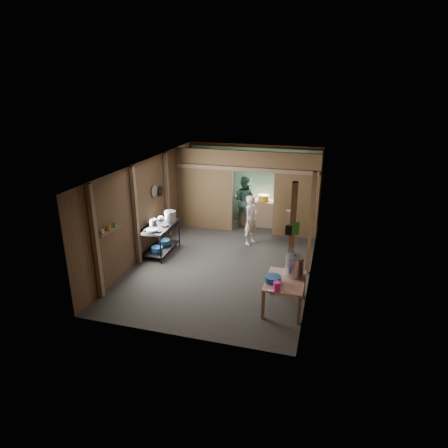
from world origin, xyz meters
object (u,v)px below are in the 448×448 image
(gas_range, at_px, (160,239))
(yellow_tub, at_px, (263,198))
(stove_pot_large, at_px, (170,217))
(stock_pot, at_px, (294,266))
(prep_table, at_px, (284,294))
(pink_bucket, at_px, (277,286))
(cook, at_px, (251,220))

(gas_range, relative_size, yellow_tub, 3.86)
(gas_range, xyz_separation_m, stove_pot_large, (0.17, 0.37, 0.56))
(gas_range, distance_m, yellow_tub, 3.86)
(stove_pot_large, relative_size, stock_pot, 0.70)
(prep_table, xyz_separation_m, pink_bucket, (-0.11, -0.44, 0.41))
(prep_table, relative_size, stove_pot_large, 3.33)
(stock_pot, xyz_separation_m, pink_bucket, (-0.26, -0.72, -0.13))
(stove_pot_large, bearing_deg, yellow_tub, 50.88)
(yellow_tub, height_order, cook, cook)
(yellow_tub, relative_size, cook, 0.25)
(stock_pot, xyz_separation_m, cook, (-1.57, 2.99, -0.14))
(gas_range, distance_m, prep_table, 4.16)
(pink_bucket, relative_size, yellow_tub, 0.47)
(gas_range, bearing_deg, cook, 31.37)
(stock_pot, bearing_deg, yellow_tub, 108.18)
(yellow_tub, xyz_separation_m, cook, (-0.05, -1.64, -0.22))
(stove_pot_large, height_order, stock_pot, stove_pot_large)
(cook, bearing_deg, stove_pot_large, 139.72)
(pink_bucket, xyz_separation_m, yellow_tub, (-1.27, 5.35, 0.21))
(prep_table, relative_size, cook, 0.75)
(yellow_tub, bearing_deg, gas_range, -127.57)
(stock_pot, relative_size, cook, 0.32)
(stove_pot_large, height_order, pink_bucket, stove_pot_large)
(prep_table, xyz_separation_m, stove_pot_large, (-3.54, 2.25, 0.65))
(prep_table, height_order, pink_bucket, pink_bucket)
(stock_pot, distance_m, pink_bucket, 0.77)
(pink_bucket, bearing_deg, yellow_tub, 103.31)
(gas_range, bearing_deg, yellow_tub, 52.43)
(cook, bearing_deg, stock_pot, -128.25)
(pink_bucket, relative_size, cook, 0.12)
(prep_table, bearing_deg, stock_pot, 61.89)
(gas_range, xyz_separation_m, pink_bucket, (3.60, -2.32, 0.32))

